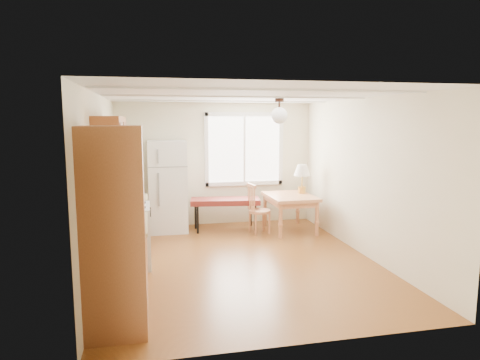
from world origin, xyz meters
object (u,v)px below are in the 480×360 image
object	(u,v)px
bench	(225,202)
refrigerator	(168,186)
dining_table	(290,200)
chair	(255,206)

from	to	relation	value
bench	refrigerator	bearing A→B (deg)	179.45
bench	dining_table	bearing A→B (deg)	-8.63
refrigerator	bench	size ratio (longest dim) A/B	1.26
bench	dining_table	world-z (taller)	dining_table
bench	dining_table	size ratio (longest dim) A/B	1.22
refrigerator	bench	xyz separation A→B (m)	(1.10, -0.16, -0.32)
chair	bench	bearing A→B (deg)	131.88
dining_table	chair	bearing A→B (deg)	-176.60
dining_table	chair	world-z (taller)	chair
bench	chair	size ratio (longest dim) A/B	1.48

